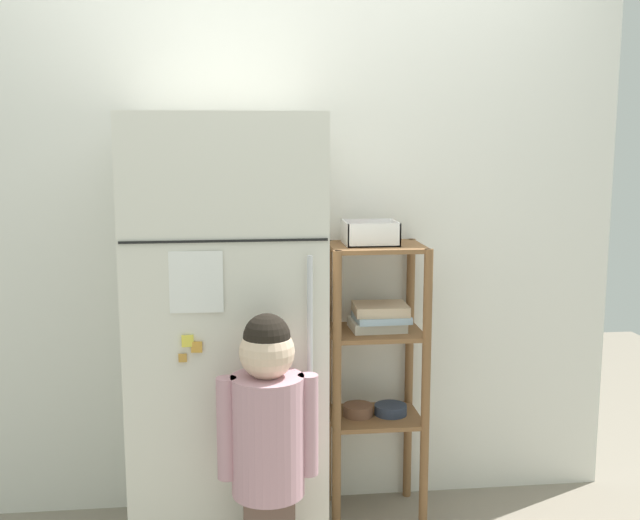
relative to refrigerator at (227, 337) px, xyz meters
name	(u,v)px	position (x,y,z in m)	size (l,w,h in m)	color
kitchen_wall_back	(295,256)	(0.29, 0.36, 0.25)	(2.80, 0.03, 2.18)	silver
refrigerator	(227,337)	(0.00, 0.00, 0.00)	(0.71, 0.70, 1.68)	silver
child_standing	(268,434)	(0.13, -0.46, -0.21)	(0.33, 0.25, 1.04)	brown
pantry_shelf_unit	(376,352)	(0.61, 0.17, -0.13)	(0.40, 0.33, 1.17)	brown
fruit_bin	(368,236)	(0.57, 0.17, 0.36)	(0.21, 0.19, 0.09)	white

